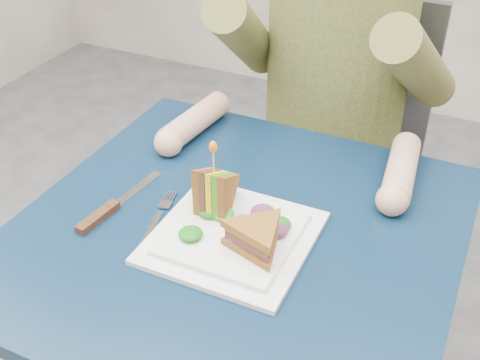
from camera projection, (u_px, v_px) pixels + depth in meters
The scene contains 12 objects.
table at pixel (237, 262), 1.10m from camera, with size 0.75×0.75×0.73m.
chair at pixel (339, 145), 1.64m from camera, with size 0.42×0.40×0.93m.
diner at pixel (339, 26), 1.34m from camera, with size 0.54×0.59×0.74m.
plate at pixel (233, 236), 1.02m from camera, with size 0.26×0.26×0.02m.
sandwich_flat at pixel (257, 237), 0.96m from camera, with size 0.15×0.15×0.05m.
sandwich_upright at pixel (214, 192), 1.05m from camera, with size 0.09×0.14×0.14m.
fork at pixel (155, 222), 1.06m from camera, with size 0.05×0.18×0.01m.
knife at pixel (106, 211), 1.08m from camera, with size 0.04×0.22×0.02m.
toothpick at pixel (214, 161), 1.01m from camera, with size 0.00×0.00×0.06m, color tan.
toothpick_frill at pixel (213, 147), 0.99m from camera, with size 0.01×0.01×0.02m, color orange.
lettuce_spill at pixel (238, 224), 1.01m from camera, with size 0.15×0.13×0.02m, color #337A14, non-canonical shape.
onion_ring at pixel (242, 225), 1.00m from camera, with size 0.04×0.04×0.01m, color #9E4C7A.
Camera 1 is at (0.35, -0.74, 1.40)m, focal length 45.00 mm.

